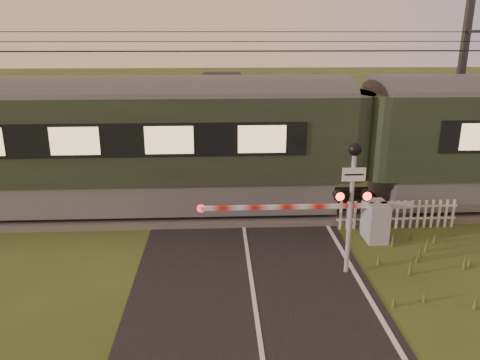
{
  "coord_description": "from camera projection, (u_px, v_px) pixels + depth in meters",
  "views": [
    {
      "loc": [
        -0.81,
        -9.18,
        6.04
      ],
      "look_at": [
        -0.2,
        3.2,
        2.15
      ],
      "focal_mm": 35.0,
      "sensor_mm": 36.0,
      "label": 1
    }
  ],
  "objects": [
    {
      "name": "catenary_mast",
      "position": [
        460.0,
        90.0,
        18.13
      ],
      "size": [
        0.24,
        2.47,
        7.65
      ],
      "color": "#2D2D30",
      "rests_on": "ground"
    },
    {
      "name": "ground",
      "position": [
        256.0,
        312.0,
        10.6
      ],
      "size": [
        160.0,
        160.0,
        0.0
      ],
      "primitive_type": "plane",
      "color": "#323F18",
      "rests_on": "ground"
    },
    {
      "name": "track_bed",
      "position": [
        241.0,
        208.0,
        16.77
      ],
      "size": [
        140.0,
        3.4,
        0.39
      ],
      "color": "#47423D",
      "rests_on": "ground"
    },
    {
      "name": "picket_fence",
      "position": [
        397.0,
        214.0,
        15.07
      ],
      "size": [
        3.92,
        0.08,
        0.94
      ],
      "color": "silver",
      "rests_on": "ground"
    },
    {
      "name": "boom_gate",
      "position": [
        368.0,
        219.0,
        14.16
      ],
      "size": [
        6.49,
        0.93,
        1.23
      ],
      "color": "gray",
      "rests_on": "ground"
    },
    {
      "name": "train",
      "position": [
        358.0,
        141.0,
        16.23
      ],
      "size": [
        47.15,
        3.25,
        4.4
      ],
      "color": "slate",
      "rests_on": "ground"
    },
    {
      "name": "road",
      "position": [
        257.0,
        318.0,
        10.37
      ],
      "size": [
        6.0,
        140.0,
        0.03
      ],
      "color": "black",
      "rests_on": "ground"
    },
    {
      "name": "overhead_wires",
      "position": [
        241.0,
        44.0,
        15.08
      ],
      "size": [
        120.0,
        0.62,
        0.62
      ],
      "color": "black",
      "rests_on": "ground"
    },
    {
      "name": "crossing_signal",
      "position": [
        352.0,
        185.0,
        11.67
      ],
      "size": [
        0.9,
        0.36,
        3.52
      ],
      "color": "gray",
      "rests_on": "ground"
    }
  ]
}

